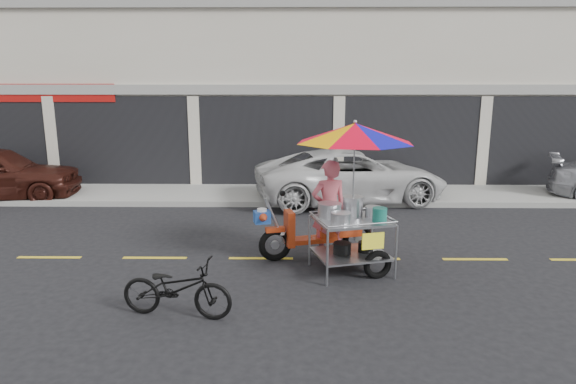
{
  "coord_description": "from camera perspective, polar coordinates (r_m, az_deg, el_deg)",
  "views": [
    {
      "loc": [
        -1.38,
        -8.55,
        3.11
      ],
      "look_at": [
        -1.5,
        0.6,
        1.15
      ],
      "focal_mm": 30.0,
      "sensor_mm": 36.0,
      "label": 1
    }
  ],
  "objects": [
    {
      "name": "sidewalk",
      "position": [
        14.44,
        6.22,
        -0.12
      ],
      "size": [
        45.0,
        3.0,
        0.15
      ],
      "primitive_type": "cube",
      "color": "gray",
      "rests_on": "ground"
    },
    {
      "name": "shophouse_block",
      "position": [
        19.62,
        13.57,
        15.05
      ],
      "size": [
        36.0,
        8.11,
        10.4
      ],
      "color": "beige",
      "rests_on": "ground"
    },
    {
      "name": "near_bicycle",
      "position": [
        6.95,
        -13.05,
        -11.05
      ],
      "size": [
        1.65,
        0.8,
        0.83
      ],
      "primitive_type": "imported",
      "rotation": [
        0.0,
        0.0,
        1.41
      ],
      "color": "black",
      "rests_on": "ground"
    },
    {
      "name": "white_pickup",
      "position": [
        13.55,
        7.45,
        1.9
      ],
      "size": [
        5.69,
        3.47,
        1.48
      ],
      "primitive_type": "imported",
      "rotation": [
        0.0,
        0.0,
        1.77
      ],
      "color": "silver",
      "rests_on": "ground"
    },
    {
      "name": "centerline",
      "position": [
        9.2,
        9.42,
        -7.81
      ],
      "size": [
        42.0,
        0.1,
        0.01
      ],
      "primitive_type": "cube",
      "color": "gold",
      "rests_on": "ground"
    },
    {
      "name": "ground",
      "position": [
        9.2,
        9.42,
        -7.84
      ],
      "size": [
        90.0,
        90.0,
        0.0
      ],
      "primitive_type": "plane",
      "color": "black"
    },
    {
      "name": "food_vendor_rig",
      "position": [
        8.41,
        6.57,
        1.99
      ],
      "size": [
        2.98,
        2.46,
        2.62
      ],
      "rotation": [
        0.0,
        0.0,
        0.26
      ],
      "color": "black",
      "rests_on": "ground"
    }
  ]
}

